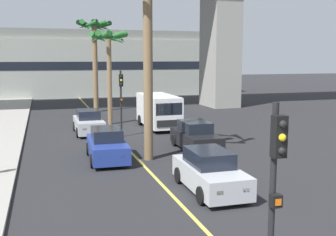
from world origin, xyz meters
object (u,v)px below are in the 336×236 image
at_px(traffic_light_median_far, 121,94).
at_px(palm_tree_far_median, 109,47).
at_px(delivery_van, 158,110).
at_px(traffic_light_median_near, 275,183).
at_px(car_queue_second, 196,137).
at_px(car_queue_third, 89,123).
at_px(palm_tree_near_median, 148,20).
at_px(palm_tree_mid_median, 94,40).
at_px(car_queue_front, 210,172).
at_px(car_queue_fourth, 107,145).

xyz_separation_m(traffic_light_median_far, palm_tree_far_median, (0.12, 5.29, 3.06)).
bearing_deg(delivery_van, palm_tree_far_median, 138.11).
bearing_deg(palm_tree_far_median, delivery_van, -41.89).
bearing_deg(traffic_light_median_near, delivery_van, 79.81).
height_order(car_queue_second, car_queue_third, same).
relative_size(delivery_van, traffic_light_median_near, 1.25).
xyz_separation_m(car_queue_second, palm_tree_near_median, (-2.99, -1.35, 6.04)).
bearing_deg(delivery_van, car_queue_third, -173.05).
relative_size(car_queue_third, palm_tree_mid_median, 0.49).
distance_m(car_queue_front, palm_tree_near_median, 8.11).
bearing_deg(palm_tree_mid_median, car_queue_second, -79.83).
height_order(traffic_light_median_far, palm_tree_far_median, palm_tree_far_median).
bearing_deg(car_queue_third, car_queue_front, -77.15).
xyz_separation_m(car_queue_second, palm_tree_mid_median, (-3.15, 17.56, 5.85)).
relative_size(car_queue_second, traffic_light_median_far, 0.98).
bearing_deg(traffic_light_median_near, traffic_light_median_far, 87.88).
height_order(car_queue_front, palm_tree_mid_median, palm_tree_mid_median).
xyz_separation_m(car_queue_fourth, palm_tree_far_median, (1.90, 10.83, 5.05)).
bearing_deg(car_queue_fourth, traffic_light_median_near, -85.37).
xyz_separation_m(car_queue_second, car_queue_fourth, (-4.96, -0.81, 0.00)).
relative_size(car_queue_fourth, traffic_light_median_far, 0.99).
bearing_deg(car_queue_second, car_queue_front, -106.61).
bearing_deg(car_queue_fourth, traffic_light_median_far, 72.23).
distance_m(traffic_light_median_far, palm_tree_mid_median, 13.40).
distance_m(car_queue_third, traffic_light_median_near, 20.93).
bearing_deg(car_queue_front, traffic_light_median_far, 96.00).
xyz_separation_m(car_queue_third, delivery_van, (5.00, 0.61, 0.57)).
height_order(car_queue_second, palm_tree_near_median, palm_tree_near_median).
relative_size(car_queue_second, delivery_van, 0.79).
bearing_deg(traffic_light_median_far, palm_tree_far_median, 88.69).
bearing_deg(car_queue_front, car_queue_third, 102.85).
xyz_separation_m(traffic_light_median_near, traffic_light_median_far, (0.70, 18.84, 0.00)).
height_order(car_queue_second, delivery_van, delivery_van).
relative_size(car_queue_front, delivery_van, 0.79).
distance_m(car_queue_fourth, traffic_light_median_far, 6.15).
distance_m(car_queue_second, palm_tree_mid_median, 18.78).
distance_m(car_queue_third, palm_tree_mid_median, 12.49).
height_order(car_queue_front, car_queue_fourth, same).
xyz_separation_m(car_queue_front, palm_tree_far_median, (-1.08, 16.68, 5.05)).
distance_m(car_queue_second, palm_tree_near_median, 6.88).
bearing_deg(car_queue_front, palm_tree_mid_median, 92.75).
bearing_deg(palm_tree_near_median, car_queue_second, 24.28).
height_order(car_queue_third, car_queue_fourth, same).
height_order(car_queue_second, palm_tree_far_median, palm_tree_far_median).
distance_m(car_queue_second, traffic_light_median_near, 14.78).
bearing_deg(traffic_light_median_far, car_queue_third, 133.29).
xyz_separation_m(traffic_light_median_far, palm_tree_mid_median, (0.03, 12.84, 3.85)).
relative_size(delivery_van, palm_tree_near_median, 0.58).
distance_m(car_queue_front, palm_tree_far_median, 17.46).
bearing_deg(traffic_light_median_near, car_queue_front, 75.74).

